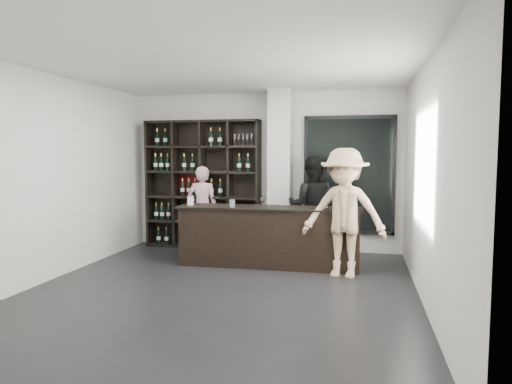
% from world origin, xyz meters
% --- Properties ---
extents(floor, '(5.00, 5.50, 0.01)m').
position_xyz_m(floor, '(0.00, 0.00, -0.01)').
color(floor, black).
rests_on(floor, ground).
extents(wine_shelf, '(2.20, 0.35, 2.40)m').
position_xyz_m(wine_shelf, '(-1.15, 2.57, 1.20)').
color(wine_shelf, black).
rests_on(wine_shelf, floor).
extents(structural_column, '(0.40, 0.40, 2.90)m').
position_xyz_m(structural_column, '(0.35, 2.47, 1.45)').
color(structural_column, silver).
rests_on(structural_column, floor).
extents(glass_panel, '(1.60, 0.08, 2.10)m').
position_xyz_m(glass_panel, '(1.55, 2.69, 1.40)').
color(glass_panel, black).
rests_on(glass_panel, floor).
extents(tasting_counter, '(2.89, 0.61, 0.95)m').
position_xyz_m(tasting_counter, '(0.35, 1.41, 0.48)').
color(tasting_counter, black).
rests_on(tasting_counter, floor).
extents(taster_pink, '(0.59, 0.41, 1.56)m').
position_xyz_m(taster_pink, '(-1.10, 2.40, 0.78)').
color(taster_pink, '#D7A4AF').
rests_on(taster_pink, floor).
extents(taster_black, '(0.85, 0.66, 1.75)m').
position_xyz_m(taster_black, '(0.95, 2.24, 0.87)').
color(taster_black, black).
rests_on(taster_black, floor).
extents(customer, '(1.30, 0.87, 1.86)m').
position_xyz_m(customer, '(1.53, 1.05, 0.93)').
color(customer, tan).
rests_on(customer, floor).
extents(wine_glass, '(0.10, 0.10, 0.19)m').
position_xyz_m(wine_glass, '(0.27, 1.35, 1.04)').
color(wine_glass, white).
rests_on(wine_glass, tasting_counter).
extents(spit_cup, '(0.11, 0.11, 0.11)m').
position_xyz_m(spit_cup, '(-0.20, 1.27, 1.01)').
color(spit_cup, silver).
rests_on(spit_cup, tasting_counter).
extents(napkin_stack, '(0.16, 0.16, 0.02)m').
position_xyz_m(napkin_stack, '(1.19, 1.46, 0.96)').
color(napkin_stack, white).
rests_on(napkin_stack, tasting_counter).
extents(card_stand, '(0.10, 0.06, 0.14)m').
position_xyz_m(card_stand, '(-0.92, 1.34, 1.02)').
color(card_stand, white).
rests_on(card_stand, tasting_counter).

